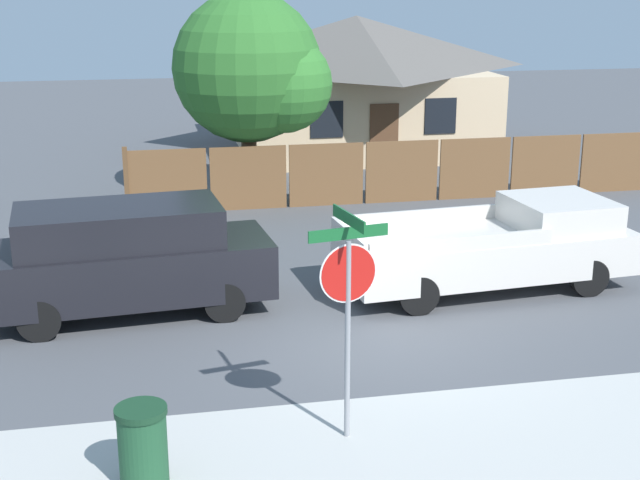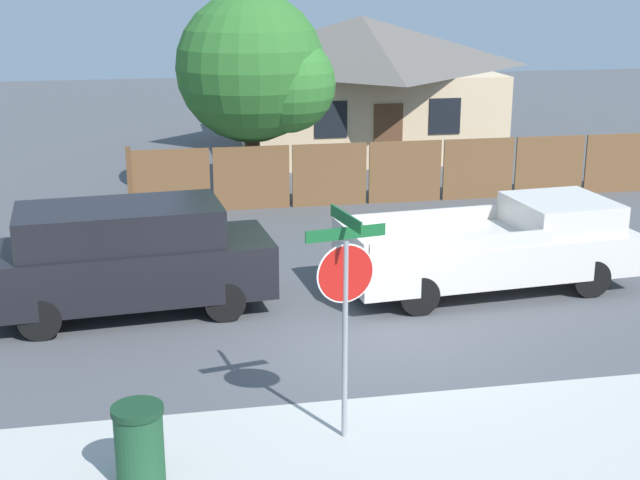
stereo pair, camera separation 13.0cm
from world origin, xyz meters
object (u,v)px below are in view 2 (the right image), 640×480
house (361,80)px  oak_tree (258,71)px  red_suv (127,257)px  orange_pickup (498,247)px  stop_sign (345,288)px  trash_bin (139,446)px

house → oak_tree: bearing=-121.5°
red_suv → orange_pickup: red_suv is taller
house → oak_tree: 8.37m
house → orange_pickup: size_ratio=1.52×
oak_tree → red_suv: size_ratio=1.06×
oak_tree → orange_pickup: bearing=-65.1°
orange_pickup → stop_sign: bearing=-133.7°
red_suv → stop_sign: stop_sign is taller
red_suv → trash_bin: 5.70m
oak_tree → house: bearing=58.5°
oak_tree → red_suv: bearing=-113.1°
stop_sign → trash_bin: bearing=-175.7°
orange_pickup → trash_bin: bearing=-144.1°
orange_pickup → stop_sign: (-4.03, -5.02, 1.20)m
house → red_suv: house is taller
stop_sign → trash_bin: size_ratio=2.98×
house → red_suv: bearing=-117.3°
oak_tree → stop_sign: bearing=-92.2°
trash_bin → oak_tree: bearing=77.1°
orange_pickup → trash_bin: 8.71m
house → stop_sign: 20.30m
oak_tree → orange_pickup: (3.54, -7.62, -2.56)m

